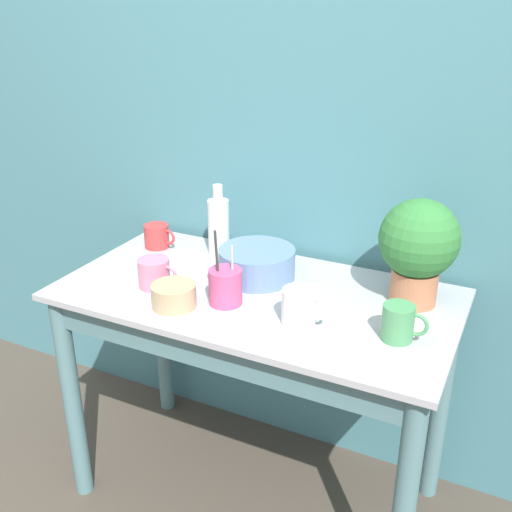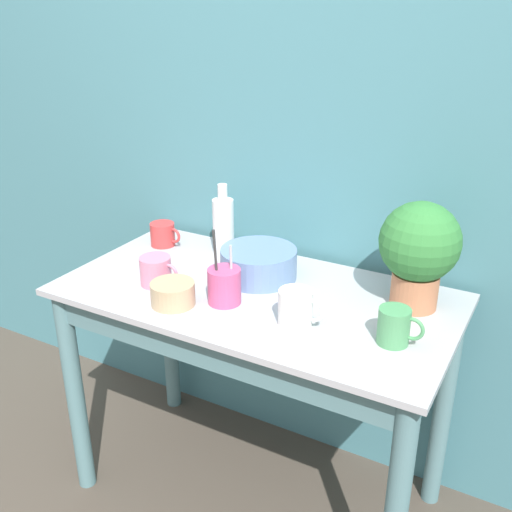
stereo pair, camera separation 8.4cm
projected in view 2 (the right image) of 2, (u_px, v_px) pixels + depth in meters
wall_back at (310, 139)px, 1.97m from camera, size 6.00×0.05×2.40m
counter_table at (252, 343)px, 1.88m from camera, size 1.21×0.63×0.80m
potted_plant at (419, 249)px, 1.68m from camera, size 0.23×0.23×0.32m
bowl_wash_large at (259, 263)px, 1.91m from camera, size 0.25×0.25×0.10m
bottle_tall at (223, 225)px, 2.08m from camera, size 0.07×0.07×0.25m
mug_pink at (156, 271)px, 1.87m from camera, size 0.13×0.10×0.09m
mug_white at (296, 308)px, 1.63m from camera, size 0.13×0.10×0.10m
mug_red at (163, 234)px, 2.16m from camera, size 0.12×0.09×0.08m
mug_green at (395, 326)px, 1.55m from camera, size 0.12×0.08×0.10m
bowl_small_tan at (173, 294)px, 1.75m from camera, size 0.13×0.13×0.07m
utensil_cup at (224, 286)px, 1.75m from camera, size 0.10×0.10×0.23m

